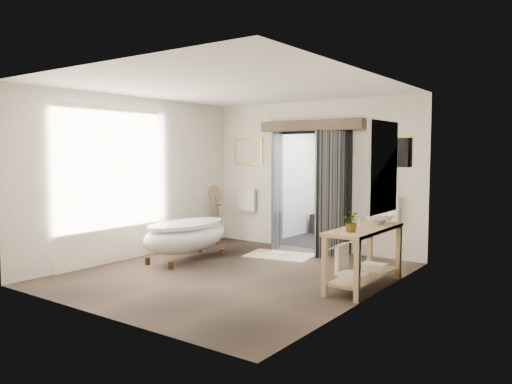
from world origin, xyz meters
TOP-DOWN VIEW (x-y plane):
  - ground_plane at (0.00, 0.00)m, footprint 5.00×5.00m
  - room_shell at (-0.04, -0.11)m, footprint 4.52×5.02m
  - shower_room at (0.00, 3.99)m, footprint 2.22×2.01m
  - back_wall_dressing at (0.00, 2.32)m, footprint 3.82×0.78m
  - clawfoot_tub at (-1.30, 0.30)m, footprint 0.84×1.87m
  - vanity at (1.95, 0.45)m, footprint 0.57×1.60m
  - pedestal_mirror at (-1.92, 1.79)m, footprint 0.36×0.24m
  - rug at (-0.16, 1.58)m, footprint 1.33×1.02m
  - slippers at (-0.22, 1.61)m, footprint 0.37×0.26m
  - basin at (2.01, 0.90)m, footprint 0.50×0.50m
  - plant at (2.01, -0.02)m, footprint 0.27×0.24m
  - soap_bottle_a at (1.88, 0.46)m, footprint 0.10×0.10m
  - soap_bottle_b at (1.87, 1.19)m, footprint 0.16×0.16m

SIDE VIEW (x-z plane):
  - ground_plane at x=0.00m, z-range 0.00..0.00m
  - rug at x=-0.16m, z-range 0.00..0.01m
  - slippers at x=-0.22m, z-range 0.01..0.06m
  - clawfoot_tub at x=-1.30m, z-range -0.01..0.90m
  - vanity at x=1.95m, z-range 0.08..0.93m
  - pedestal_mirror at x=-1.92m, z-range -0.09..1.14m
  - shower_room at x=0.00m, z-range -0.35..2.16m
  - basin at x=2.01m, z-range 0.85..1.00m
  - soap_bottle_a at x=1.88m, z-range 0.85..1.02m
  - soap_bottle_b at x=1.87m, z-range 0.85..1.02m
  - plant at x=2.01m, z-range 0.85..1.13m
  - back_wall_dressing at x=0.00m, z-range 0.30..2.82m
  - room_shell at x=-0.04m, z-range 0.40..3.31m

